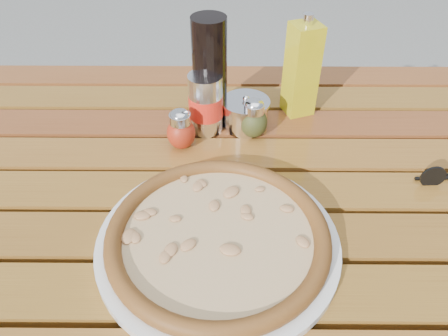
{
  "coord_description": "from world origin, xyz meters",
  "views": [
    {
      "loc": [
        0.0,
        -0.55,
        1.26
      ],
      "look_at": [
        0.0,
        0.02,
        0.78
      ],
      "focal_mm": 35.0,
      "sensor_mm": 36.0,
      "label": 1
    }
  ],
  "objects_px": {
    "pepper_shaker": "(181,130)",
    "dark_bottle": "(210,73)",
    "plate": "(218,242)",
    "pizza": "(218,235)",
    "parmesan_tin": "(245,113)",
    "soda_can": "(206,104)",
    "table": "(224,219)",
    "oregano_shaker": "(254,119)",
    "olive_oil_cruet": "(302,70)"
  },
  "relations": [
    {
      "from": "pepper_shaker",
      "to": "dark_bottle",
      "type": "distance_m",
      "value": 0.12
    },
    {
      "from": "plate",
      "to": "dark_bottle",
      "type": "relative_size",
      "value": 1.64
    },
    {
      "from": "pizza",
      "to": "parmesan_tin",
      "type": "bearing_deg",
      "value": 81.01
    },
    {
      "from": "dark_bottle",
      "to": "soda_can",
      "type": "xyz_separation_m",
      "value": [
        -0.01,
        -0.03,
        -0.05
      ]
    },
    {
      "from": "table",
      "to": "oregano_shaker",
      "type": "height_order",
      "value": "oregano_shaker"
    },
    {
      "from": "pepper_shaker",
      "to": "parmesan_tin",
      "type": "distance_m",
      "value": 0.14
    },
    {
      "from": "oregano_shaker",
      "to": "parmesan_tin",
      "type": "relative_size",
      "value": 0.75
    },
    {
      "from": "plate",
      "to": "oregano_shaker",
      "type": "bearing_deg",
      "value": 77.13
    },
    {
      "from": "plate",
      "to": "table",
      "type": "bearing_deg",
      "value": 86.37
    },
    {
      "from": "plate",
      "to": "oregano_shaker",
      "type": "height_order",
      "value": "oregano_shaker"
    },
    {
      "from": "table",
      "to": "pizza",
      "type": "relative_size",
      "value": 3.5
    },
    {
      "from": "dark_bottle",
      "to": "soda_can",
      "type": "distance_m",
      "value": 0.06
    },
    {
      "from": "oregano_shaker",
      "to": "soda_can",
      "type": "distance_m",
      "value": 0.1
    },
    {
      "from": "pepper_shaker",
      "to": "oregano_shaker",
      "type": "height_order",
      "value": "same"
    },
    {
      "from": "table",
      "to": "oregano_shaker",
      "type": "distance_m",
      "value": 0.2
    },
    {
      "from": "soda_can",
      "to": "parmesan_tin",
      "type": "bearing_deg",
      "value": 8.39
    },
    {
      "from": "pepper_shaker",
      "to": "oregano_shaker",
      "type": "bearing_deg",
      "value": 14.99
    },
    {
      "from": "table",
      "to": "pepper_shaker",
      "type": "relative_size",
      "value": 17.07
    },
    {
      "from": "pizza",
      "to": "pepper_shaker",
      "type": "xyz_separation_m",
      "value": [
        -0.07,
        0.24,
        0.02
      ]
    },
    {
      "from": "soda_can",
      "to": "oregano_shaker",
      "type": "bearing_deg",
      "value": -12.52
    },
    {
      "from": "pizza",
      "to": "parmesan_tin",
      "type": "relative_size",
      "value": 3.65
    },
    {
      "from": "soda_can",
      "to": "parmesan_tin",
      "type": "relative_size",
      "value": 1.09
    },
    {
      "from": "table",
      "to": "olive_oil_cruet",
      "type": "xyz_separation_m",
      "value": [
        0.15,
        0.25,
        0.17
      ]
    },
    {
      "from": "plate",
      "to": "olive_oil_cruet",
      "type": "relative_size",
      "value": 1.71
    },
    {
      "from": "dark_bottle",
      "to": "soda_can",
      "type": "relative_size",
      "value": 1.83
    },
    {
      "from": "dark_bottle",
      "to": "parmesan_tin",
      "type": "height_order",
      "value": "dark_bottle"
    },
    {
      "from": "plate",
      "to": "pepper_shaker",
      "type": "xyz_separation_m",
      "value": [
        -0.07,
        0.24,
        0.03
      ]
    },
    {
      "from": "table",
      "to": "plate",
      "type": "relative_size",
      "value": 3.89
    },
    {
      "from": "pizza",
      "to": "soda_can",
      "type": "relative_size",
      "value": 3.33
    },
    {
      "from": "table",
      "to": "parmesan_tin",
      "type": "relative_size",
      "value": 12.77
    },
    {
      "from": "olive_oil_cruet",
      "to": "dark_bottle",
      "type": "bearing_deg",
      "value": -166.76
    },
    {
      "from": "olive_oil_cruet",
      "to": "parmesan_tin",
      "type": "xyz_separation_m",
      "value": [
        -0.11,
        -0.06,
        -0.07
      ]
    },
    {
      "from": "table",
      "to": "plate",
      "type": "distance_m",
      "value": 0.15
    },
    {
      "from": "oregano_shaker",
      "to": "soda_can",
      "type": "xyz_separation_m",
      "value": [
        -0.09,
        0.02,
        0.02
      ]
    },
    {
      "from": "oregano_shaker",
      "to": "olive_oil_cruet",
      "type": "height_order",
      "value": "olive_oil_cruet"
    },
    {
      "from": "parmesan_tin",
      "to": "oregano_shaker",
      "type": "bearing_deg",
      "value": -65.4
    },
    {
      "from": "pizza",
      "to": "olive_oil_cruet",
      "type": "xyz_separation_m",
      "value": [
        0.16,
        0.37,
        0.07
      ]
    },
    {
      "from": "dark_bottle",
      "to": "soda_can",
      "type": "bearing_deg",
      "value": -106.72
    },
    {
      "from": "plate",
      "to": "soda_can",
      "type": "height_order",
      "value": "soda_can"
    },
    {
      "from": "pepper_shaker",
      "to": "olive_oil_cruet",
      "type": "bearing_deg",
      "value": 28.39
    },
    {
      "from": "table",
      "to": "oregano_shaker",
      "type": "relative_size",
      "value": 17.07
    },
    {
      "from": "dark_bottle",
      "to": "parmesan_tin",
      "type": "distance_m",
      "value": 0.11
    },
    {
      "from": "olive_oil_cruet",
      "to": "parmesan_tin",
      "type": "bearing_deg",
      "value": -152.6
    },
    {
      "from": "oregano_shaker",
      "to": "soda_can",
      "type": "relative_size",
      "value": 0.68
    },
    {
      "from": "table",
      "to": "oregano_shaker",
      "type": "xyz_separation_m",
      "value": [
        0.06,
        0.16,
        0.11
      ]
    },
    {
      "from": "oregano_shaker",
      "to": "soda_can",
      "type": "height_order",
      "value": "soda_can"
    },
    {
      "from": "plate",
      "to": "olive_oil_cruet",
      "type": "xyz_separation_m",
      "value": [
        0.16,
        0.37,
        0.09
      ]
    },
    {
      "from": "pizza",
      "to": "olive_oil_cruet",
      "type": "relative_size",
      "value": 1.9
    },
    {
      "from": "plate",
      "to": "parmesan_tin",
      "type": "height_order",
      "value": "parmesan_tin"
    },
    {
      "from": "pepper_shaker",
      "to": "soda_can",
      "type": "xyz_separation_m",
      "value": [
        0.05,
        0.06,
        0.02
      ]
    }
  ]
}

